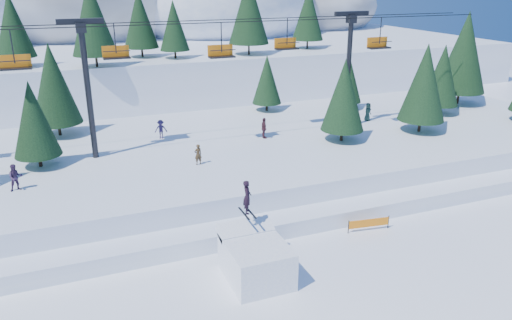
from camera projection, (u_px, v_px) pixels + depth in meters
name	position (u px, v px, depth m)	size (l,w,h in m)	color
ground	(307.00, 286.00, 26.50)	(160.00, 160.00, 0.00)	white
mid_shelf	(209.00, 158.00, 41.79)	(70.00, 22.00, 2.50)	white
berm	(252.00, 215.00, 33.30)	(70.00, 6.00, 1.10)	white
mountain_ridge	(87.00, 14.00, 85.50)	(119.00, 61.40, 26.46)	white
jump_kicker	(255.00, 258.00, 26.94)	(3.14, 4.36, 5.13)	white
chairlift	(213.00, 60.00, 39.28)	(46.65, 3.21, 10.28)	black
conifer_stand	(247.00, 86.00, 41.69)	(62.76, 16.70, 9.80)	black
distant_skiers	(205.00, 137.00, 40.32)	(31.53, 8.51, 1.79)	#3F1F28
banner_near	(369.00, 223.00, 32.18)	(2.83, 0.44, 0.90)	black
banner_far	(410.00, 201.00, 35.39)	(2.65, 1.13, 0.90)	black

